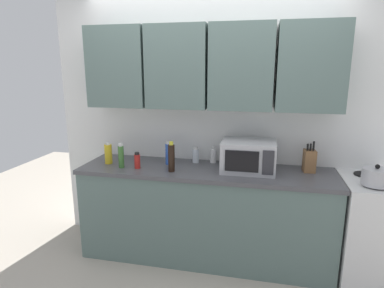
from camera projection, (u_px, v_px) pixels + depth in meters
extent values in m
cube|color=white|center=(212.00, 121.00, 3.27)|extent=(3.24, 0.06, 2.60)
cube|color=slate|center=(120.00, 67.00, 3.16)|extent=(0.56, 0.33, 0.75)
cube|color=slate|center=(178.00, 67.00, 3.03)|extent=(0.56, 0.33, 0.75)
cube|color=slate|center=(242.00, 67.00, 2.91)|extent=(0.56, 0.33, 0.75)
cube|color=slate|center=(311.00, 67.00, 2.79)|extent=(0.56, 0.33, 0.75)
cube|color=slate|center=(205.00, 215.00, 3.15)|extent=(2.34, 0.60, 0.86)
cube|color=#4C4C51|center=(206.00, 171.00, 3.05)|extent=(2.37, 0.63, 0.04)
cylinder|color=black|center=(375.00, 185.00, 2.60)|extent=(0.18, 0.18, 0.01)
cylinder|color=black|center=(365.00, 175.00, 2.86)|extent=(0.18, 0.18, 0.01)
cylinder|color=#B2B2B7|center=(376.00, 177.00, 2.58)|extent=(0.22, 0.22, 0.13)
sphere|color=black|center=(378.00, 167.00, 2.56)|extent=(0.04, 0.04, 0.04)
cube|color=#B7B7BC|center=(248.00, 156.00, 2.96)|extent=(0.48, 0.36, 0.28)
cube|color=black|center=(242.00, 161.00, 2.79)|extent=(0.29, 0.01, 0.18)
cube|color=#2D2D33|center=(268.00, 163.00, 2.74)|extent=(0.10, 0.01, 0.21)
cube|color=brown|center=(309.00, 161.00, 2.94)|extent=(0.11, 0.13, 0.20)
cylinder|color=black|center=(308.00, 147.00, 2.91)|extent=(0.02, 0.02, 0.06)
cylinder|color=black|center=(311.00, 147.00, 2.90)|extent=(0.02, 0.02, 0.06)
cylinder|color=black|center=(314.00, 146.00, 2.90)|extent=(0.02, 0.02, 0.08)
cylinder|color=gold|center=(108.00, 154.00, 3.20)|extent=(0.07, 0.07, 0.19)
cylinder|color=silver|center=(108.00, 144.00, 3.17)|extent=(0.05, 0.05, 0.02)
cylinder|color=#386B2D|center=(121.00, 157.00, 3.06)|extent=(0.05, 0.05, 0.21)
cylinder|color=silver|center=(121.00, 145.00, 3.03)|extent=(0.04, 0.04, 0.03)
cylinder|color=silver|center=(196.00, 156.00, 3.24)|extent=(0.07, 0.07, 0.13)
cylinder|color=silver|center=(196.00, 148.00, 3.22)|extent=(0.05, 0.05, 0.02)
cylinder|color=red|center=(137.00, 161.00, 3.05)|extent=(0.05, 0.05, 0.13)
cylinder|color=black|center=(137.00, 153.00, 3.03)|extent=(0.04, 0.04, 0.02)
cylinder|color=white|center=(213.00, 156.00, 3.23)|extent=(0.06, 0.06, 0.14)
cylinder|color=silver|center=(213.00, 148.00, 3.22)|extent=(0.04, 0.04, 0.02)
cylinder|color=#2D56B7|center=(168.00, 154.00, 3.17)|extent=(0.06, 0.06, 0.20)
cylinder|color=silver|center=(168.00, 143.00, 3.15)|extent=(0.04, 0.04, 0.03)
cylinder|color=black|center=(171.00, 158.00, 2.94)|extent=(0.06, 0.06, 0.25)
cylinder|color=yellow|center=(171.00, 143.00, 2.91)|extent=(0.04, 0.04, 0.03)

